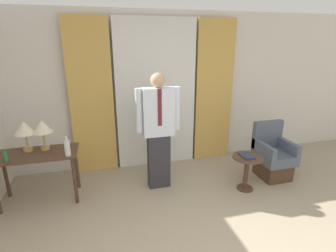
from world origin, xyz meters
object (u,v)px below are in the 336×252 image
at_px(armchair, 273,157).
at_px(book, 247,156).
at_px(desk, 37,161).
at_px(side_table, 247,167).
at_px(bottle_by_lamp, 67,148).
at_px(bottle_near_edge, 6,157).
at_px(table_lamp_left, 24,129).
at_px(person, 158,128).
at_px(table_lamp_right, 42,127).

distance_m(armchair, book, 0.75).
height_order(desk, side_table, desk).
distance_m(bottle_by_lamp, book, 2.56).
bearing_deg(armchair, bottle_by_lamp, 179.29).
distance_m(bottle_near_edge, book, 3.30).
bearing_deg(table_lamp_left, armchair, -5.38).
bearing_deg(side_table, book, 175.73).
distance_m(desk, bottle_by_lamp, 0.54).
bearing_deg(side_table, table_lamp_left, 168.71).
relative_size(person, armchair, 1.94).
height_order(table_lamp_left, bottle_near_edge, table_lamp_left).
xyz_separation_m(table_lamp_left, table_lamp_right, (0.23, 0.00, 0.00)).
distance_m(table_lamp_left, table_lamp_right, 0.23).
relative_size(table_lamp_right, bottle_near_edge, 2.61).
relative_size(table_lamp_left, table_lamp_right, 1.00).
distance_m(table_lamp_right, bottle_near_edge, 0.57).
height_order(table_lamp_right, bottle_by_lamp, table_lamp_right).
xyz_separation_m(desk, bottle_by_lamp, (0.44, -0.20, 0.23)).
xyz_separation_m(table_lamp_left, book, (3.09, -0.62, -0.50)).
height_order(desk, table_lamp_left, table_lamp_left).
xyz_separation_m(table_lamp_right, bottle_by_lamp, (0.33, -0.31, -0.21)).
distance_m(bottle_by_lamp, person, 1.29).
height_order(table_lamp_left, side_table, table_lamp_left).
xyz_separation_m(armchair, side_table, (-0.65, -0.27, 0.03)).
distance_m(table_lamp_left, person, 1.85).
distance_m(desk, armchair, 3.66).
xyz_separation_m(table_lamp_left, armchair, (3.75, -0.35, -0.71)).
relative_size(armchair, book, 3.91).
height_order(desk, bottle_near_edge, bottle_near_edge).
relative_size(bottle_near_edge, side_table, 0.30).
xyz_separation_m(side_table, book, (-0.02, 0.00, 0.19)).
height_order(table_lamp_left, armchair, table_lamp_left).
xyz_separation_m(desk, table_lamp_left, (-0.11, 0.12, 0.44)).
height_order(table_lamp_right, person, person).
xyz_separation_m(table_lamp_left, bottle_by_lamp, (0.56, -0.31, -0.21)).
height_order(table_lamp_left, book, table_lamp_left).
xyz_separation_m(bottle_near_edge, armchair, (3.94, -0.05, -0.46)).
distance_m(person, armchair, 2.02).
bearing_deg(armchair, table_lamp_left, 174.62).
height_order(armchair, book, armchair).
bearing_deg(desk, armchair, -3.73).
bearing_deg(bottle_by_lamp, table_lamp_right, 136.46).
distance_m(bottle_near_edge, bottle_by_lamp, 0.75).
relative_size(bottle_near_edge, bottle_by_lamp, 0.60).
bearing_deg(bottle_near_edge, person, 3.58).
height_order(desk, person, person).
bearing_deg(side_table, person, 160.60).
relative_size(table_lamp_right, person, 0.24).
relative_size(desk, bottle_by_lamp, 4.00).
height_order(desk, bottle_by_lamp, bottle_by_lamp).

